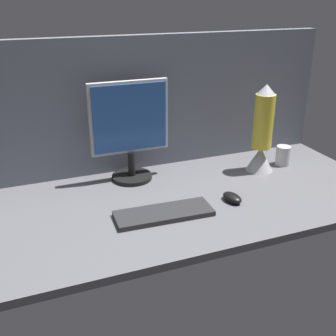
{
  "coord_description": "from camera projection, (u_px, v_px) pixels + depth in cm",
  "views": [
    {
      "loc": [
        -57.37,
        -138.92,
        78.2
      ],
      "look_at": [
        -4.37,
        0.0,
        14.0
      ],
      "focal_mm": 44.05,
      "sensor_mm": 36.0,
      "label": 1
    }
  ],
  "objects": [
    {
      "name": "ground_plane",
      "position": [
        175.0,
        201.0,
        1.7
      ],
      "size": [
        180.0,
        80.0,
        3.0
      ],
      "primitive_type": "cube",
      "color": "#515156"
    },
    {
      "name": "cubicle_wall_back",
      "position": [
        144.0,
        104.0,
        1.89
      ],
      "size": [
        180.0,
        5.0,
        60.86
      ],
      "color": "#565B66",
      "rests_on": "ground_plane"
    },
    {
      "name": "monitor",
      "position": [
        130.0,
        128.0,
        1.77
      ],
      "size": [
        34.59,
        18.0,
        44.03
      ],
      "color": "black",
      "rests_on": "ground_plane"
    },
    {
      "name": "keyboard",
      "position": [
        164.0,
        213.0,
        1.55
      ],
      "size": [
        37.58,
        14.75,
        2.0
      ],
      "primitive_type": "cube",
      "rotation": [
        0.0,
        0.0,
        -0.05
      ],
      "color": "#262628",
      "rests_on": "ground_plane"
    },
    {
      "name": "mouse",
      "position": [
        232.0,
        198.0,
        1.65
      ],
      "size": [
        7.23,
        10.45,
        3.4
      ],
      "primitive_type": "ellipsoid",
      "rotation": [
        0.0,
        0.0,
        0.18
      ],
      "color": "black",
      "rests_on": "ground_plane"
    },
    {
      "name": "mug_steel",
      "position": [
        283.0,
        155.0,
        1.99
      ],
      "size": [
        6.9,
        6.9,
        9.4
      ],
      "color": "#B2B2B7",
      "rests_on": "ground_plane"
    },
    {
      "name": "lava_lamp",
      "position": [
        262.0,
        136.0,
        1.88
      ],
      "size": [
        12.46,
        12.46,
        40.78
      ],
      "color": "#A5A5AD",
      "rests_on": "ground_plane"
    }
  ]
}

